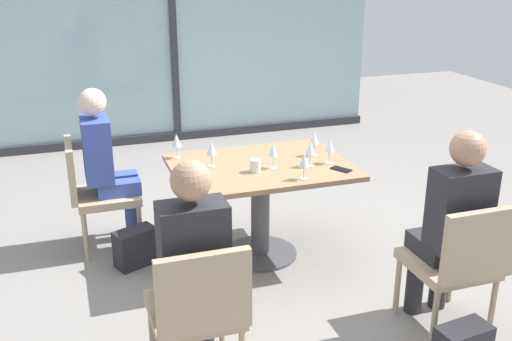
# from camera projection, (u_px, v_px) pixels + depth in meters

# --- Properties ---
(ground_plane) EXTENTS (12.00, 12.00, 0.00)m
(ground_plane) POSITION_uv_depth(u_px,v_px,m) (260.00, 254.00, 4.54)
(ground_plane) COLOR gray
(window_wall_backdrop) EXTENTS (4.99, 0.10, 2.70)m
(window_wall_backdrop) POSITION_uv_depth(u_px,v_px,m) (173.00, 40.00, 6.97)
(window_wall_backdrop) COLOR #97B7BC
(window_wall_backdrop) RESTS_ON ground_plane
(dining_table_main) EXTENTS (1.27, 0.94, 0.73)m
(dining_table_main) POSITION_uv_depth(u_px,v_px,m) (260.00, 187.00, 4.35)
(dining_table_main) COLOR #997551
(dining_table_main) RESTS_ON ground_plane
(chair_front_left) EXTENTS (0.46, 0.50, 0.87)m
(chair_front_left) POSITION_uv_depth(u_px,v_px,m) (198.00, 307.00, 2.97)
(chair_front_left) COLOR tan
(chair_front_left) RESTS_ON ground_plane
(chair_front_right) EXTENTS (0.46, 0.50, 0.87)m
(chair_front_right) POSITION_uv_depth(u_px,v_px,m) (459.00, 260.00, 3.43)
(chair_front_right) COLOR tan
(chair_front_right) RESTS_ON ground_plane
(chair_far_left) EXTENTS (0.50, 0.46, 0.87)m
(chair_far_left) POSITION_uv_depth(u_px,v_px,m) (94.00, 188.00, 4.49)
(chair_far_left) COLOR tan
(chair_far_left) RESTS_ON ground_plane
(person_front_left) EXTENTS (0.34, 0.39, 1.26)m
(person_front_left) POSITION_uv_depth(u_px,v_px,m) (192.00, 261.00, 3.00)
(person_front_left) COLOR #28282D
(person_front_left) RESTS_ON ground_plane
(person_front_right) EXTENTS (0.34, 0.39, 1.26)m
(person_front_right) POSITION_uv_depth(u_px,v_px,m) (452.00, 220.00, 3.46)
(person_front_right) COLOR #28282D
(person_front_right) RESTS_ON ground_plane
(person_far_left) EXTENTS (0.39, 0.34, 1.26)m
(person_far_left) POSITION_uv_depth(u_px,v_px,m) (106.00, 161.00, 4.45)
(person_far_left) COLOR #384C9E
(person_far_left) RESTS_ON ground_plane
(wine_glass_0) EXTENTS (0.07, 0.07, 0.18)m
(wine_glass_0) POSITION_uv_depth(u_px,v_px,m) (330.00, 146.00, 4.27)
(wine_glass_0) COLOR silver
(wine_glass_0) RESTS_ON dining_table_main
(wine_glass_1) EXTENTS (0.07, 0.07, 0.18)m
(wine_glass_1) POSITION_uv_depth(u_px,v_px,m) (273.00, 150.00, 4.18)
(wine_glass_1) COLOR silver
(wine_glass_1) RESTS_ON dining_table_main
(wine_glass_2) EXTENTS (0.07, 0.07, 0.18)m
(wine_glass_2) POSITION_uv_depth(u_px,v_px,m) (176.00, 141.00, 4.39)
(wine_glass_2) COLOR silver
(wine_glass_2) RESTS_ON dining_table_main
(wine_glass_3) EXTENTS (0.07, 0.07, 0.18)m
(wine_glass_3) POSITION_uv_depth(u_px,v_px,m) (310.00, 149.00, 4.21)
(wine_glass_3) COLOR silver
(wine_glass_3) RESTS_ON dining_table_main
(wine_glass_4) EXTENTS (0.07, 0.07, 0.18)m
(wine_glass_4) POSITION_uv_depth(u_px,v_px,m) (314.00, 139.00, 4.44)
(wine_glass_4) COLOR silver
(wine_glass_4) RESTS_ON dining_table_main
(wine_glass_5) EXTENTS (0.07, 0.07, 0.18)m
(wine_glass_5) POSITION_uv_depth(u_px,v_px,m) (211.00, 149.00, 4.20)
(wine_glass_5) COLOR silver
(wine_glass_5) RESTS_ON dining_table_main
(wine_glass_6) EXTENTS (0.07, 0.07, 0.18)m
(wine_glass_6) POSITION_uv_depth(u_px,v_px,m) (304.00, 161.00, 3.97)
(wine_glass_6) COLOR silver
(wine_glass_6) RESTS_ON dining_table_main
(coffee_cup) EXTENTS (0.08, 0.08, 0.09)m
(coffee_cup) POSITION_uv_depth(u_px,v_px,m) (255.00, 166.00, 4.13)
(coffee_cup) COLOR white
(coffee_cup) RESTS_ON dining_table_main
(cell_phone_on_table) EXTENTS (0.13, 0.16, 0.01)m
(cell_phone_on_table) POSITION_uv_depth(u_px,v_px,m) (341.00, 169.00, 4.18)
(cell_phone_on_table) COLOR black
(cell_phone_on_table) RESTS_ON dining_table_main
(handbag_2) EXTENTS (0.34, 0.26, 0.28)m
(handbag_2) POSITION_uv_depth(u_px,v_px,m) (136.00, 247.00, 4.35)
(handbag_2) COLOR #232328
(handbag_2) RESTS_ON ground_plane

